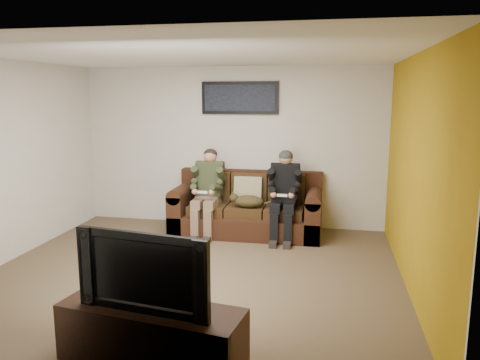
% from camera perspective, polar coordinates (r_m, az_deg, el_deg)
% --- Properties ---
extents(floor, '(5.00, 5.00, 0.00)m').
position_cam_1_polar(floor, '(5.89, -5.57, -11.11)').
color(floor, brown).
rests_on(floor, ground).
extents(ceiling, '(5.00, 5.00, 0.00)m').
position_cam_1_polar(ceiling, '(5.50, -6.06, 14.98)').
color(ceiling, silver).
rests_on(ceiling, ground).
extents(wall_back, '(5.00, 0.00, 5.00)m').
position_cam_1_polar(wall_back, '(7.71, -1.00, 4.02)').
color(wall_back, beige).
rests_on(wall_back, ground).
extents(wall_front, '(5.00, 0.00, 5.00)m').
position_cam_1_polar(wall_front, '(3.50, -16.44, -4.16)').
color(wall_front, beige).
rests_on(wall_front, ground).
extents(wall_left, '(0.00, 4.50, 4.50)m').
position_cam_1_polar(wall_left, '(6.71, -26.73, 1.96)').
color(wall_left, beige).
rests_on(wall_left, ground).
extents(wall_right, '(0.00, 4.50, 4.50)m').
position_cam_1_polar(wall_right, '(5.40, 20.54, 0.62)').
color(wall_right, beige).
rests_on(wall_right, ground).
extents(accent_wall_right, '(0.00, 4.50, 4.50)m').
position_cam_1_polar(accent_wall_right, '(5.40, 20.43, 0.62)').
color(accent_wall_right, '#A98210').
rests_on(accent_wall_right, ground).
extents(sofa, '(2.30, 0.99, 0.94)m').
position_cam_1_polar(sofa, '(7.41, 0.93, -3.66)').
color(sofa, '#351B10').
rests_on(sofa, ground).
extents(throw_pillow, '(0.44, 0.21, 0.44)m').
position_cam_1_polar(throw_pillow, '(7.38, 0.99, -1.21)').
color(throw_pillow, tan).
rests_on(throw_pillow, sofa).
extents(throw_blanket, '(0.47, 0.23, 0.08)m').
position_cam_1_polar(throw_blanket, '(7.72, -3.80, 1.33)').
color(throw_blanket, gray).
rests_on(throw_blanket, sofa).
extents(person_left, '(0.51, 0.87, 1.32)m').
position_cam_1_polar(person_left, '(7.27, -3.94, -0.82)').
color(person_left, '#7D624E').
rests_on(person_left, sofa).
extents(person_right, '(0.51, 0.86, 1.32)m').
position_cam_1_polar(person_right, '(7.06, 5.42, -1.14)').
color(person_right, black).
rests_on(person_right, sofa).
extents(cat, '(0.66, 0.26, 0.24)m').
position_cam_1_polar(cat, '(7.10, 0.88, -2.58)').
color(cat, '#4E401E').
rests_on(cat, sofa).
extents(framed_poster, '(1.25, 0.05, 0.52)m').
position_cam_1_polar(framed_poster, '(7.61, -0.03, 9.98)').
color(framed_poster, black).
rests_on(framed_poster, wall_back).
extents(tv_stand, '(1.57, 0.71, 0.48)m').
position_cam_1_polar(tv_stand, '(4.05, -10.71, -18.00)').
color(tv_stand, black).
rests_on(tv_stand, ground).
extents(television, '(1.14, 0.32, 0.65)m').
position_cam_1_polar(television, '(3.82, -11.00, -10.53)').
color(television, black).
rests_on(television, tv_stand).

